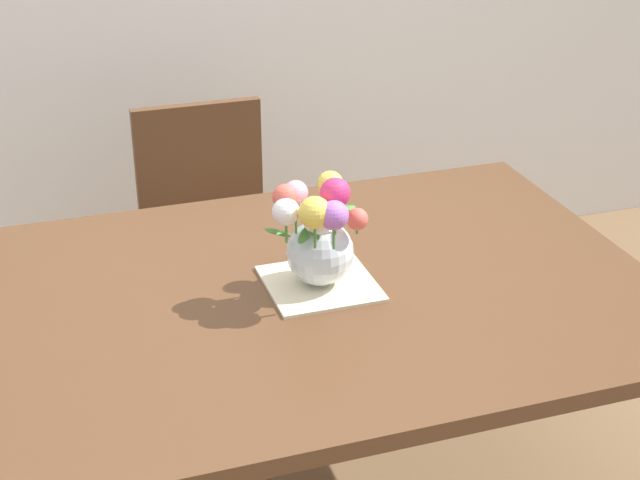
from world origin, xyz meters
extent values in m
cube|color=brown|center=(0.00, 0.00, 0.74)|extent=(1.64, 1.16, 0.04)
cylinder|color=brown|center=(-0.74, 0.50, 0.36)|extent=(0.07, 0.07, 0.72)
cylinder|color=brown|center=(0.74, 0.50, 0.36)|extent=(0.07, 0.07, 0.72)
cube|color=brown|center=(-0.05, 0.84, 0.46)|extent=(0.42, 0.42, 0.04)
cylinder|color=brown|center=(0.13, 0.66, 0.22)|extent=(0.04, 0.04, 0.44)
cylinder|color=brown|center=(-0.23, 0.66, 0.22)|extent=(0.04, 0.04, 0.44)
cylinder|color=brown|center=(0.13, 1.02, 0.22)|extent=(0.04, 0.04, 0.44)
cylinder|color=brown|center=(-0.23, 1.02, 0.22)|extent=(0.04, 0.04, 0.44)
cube|color=brown|center=(-0.05, 1.03, 0.69)|extent=(0.42, 0.04, 0.42)
cube|color=beige|center=(0.03, 0.01, 0.76)|extent=(0.25, 0.25, 0.01)
sphere|color=silver|center=(0.03, 0.01, 0.85)|extent=(0.16, 0.16, 0.16)
sphere|color=white|center=(-0.07, -0.03, 0.98)|extent=(0.06, 0.06, 0.06)
cylinder|color=#478438|center=(-0.07, -0.03, 0.94)|extent=(0.01, 0.01, 0.08)
sphere|color=#EFD14C|center=(-0.01, -0.08, 0.99)|extent=(0.07, 0.07, 0.07)
cylinder|color=#478438|center=(-0.01, -0.08, 0.95)|extent=(0.01, 0.01, 0.09)
sphere|color=#EFD14C|center=(0.02, -0.02, 0.95)|extent=(0.04, 0.04, 0.04)
cylinder|color=#478438|center=(0.02, -0.02, 0.93)|extent=(0.01, 0.01, 0.05)
sphere|color=white|center=(0.01, -0.04, 0.96)|extent=(0.07, 0.07, 0.07)
cylinder|color=#478438|center=(0.01, -0.04, 0.93)|extent=(0.01, 0.01, 0.05)
sphere|color=#EFD14C|center=(0.07, 0.06, 0.99)|extent=(0.06, 0.06, 0.06)
cylinder|color=#478438|center=(0.07, 0.06, 0.95)|extent=(0.01, 0.01, 0.09)
sphere|color=#E55B4C|center=(0.10, -0.04, 0.94)|extent=(0.05, 0.05, 0.05)
cylinder|color=#478438|center=(0.10, -0.04, 0.92)|extent=(0.01, 0.01, 0.04)
sphere|color=#B266C6|center=(0.03, -0.09, 0.99)|extent=(0.07, 0.07, 0.07)
cylinder|color=#478438|center=(0.03, -0.09, 0.95)|extent=(0.01, 0.01, 0.08)
sphere|color=#E55B4C|center=(-0.06, 0.00, 1.00)|extent=(0.06, 0.06, 0.06)
cylinder|color=#478438|center=(-0.06, 0.00, 0.95)|extent=(0.01, 0.01, 0.10)
sphere|color=#D12D66|center=(0.05, -0.03, 1.01)|extent=(0.07, 0.07, 0.07)
cylinder|color=#478438|center=(0.05, -0.03, 0.96)|extent=(0.01, 0.01, 0.11)
sphere|color=#EA9EBC|center=(-0.03, 0.01, 1.01)|extent=(0.06, 0.06, 0.06)
cylinder|color=#478438|center=(-0.03, 0.01, 0.95)|extent=(0.01, 0.01, 0.10)
ellipsoid|color=#478438|center=(-0.08, 0.00, 0.92)|extent=(0.07, 0.03, 0.04)
ellipsoid|color=#478438|center=(0.10, 0.04, 0.93)|extent=(0.07, 0.05, 0.02)
ellipsoid|color=#478438|center=(-0.02, -0.03, 0.92)|extent=(0.07, 0.06, 0.04)
ellipsoid|color=#478438|center=(0.00, -0.04, 0.94)|extent=(0.06, 0.07, 0.03)
camera|label=1|loc=(-0.61, -1.91, 1.88)|focal=54.23mm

